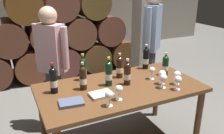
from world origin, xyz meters
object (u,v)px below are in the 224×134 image
at_px(tasting_notebook, 101,94).
at_px(wine_bottle_3, 83,69).
at_px(wine_glass_1, 178,80).
at_px(leather_ledger, 71,102).
at_px(dining_table, 120,94).
at_px(wine_bottle_1, 109,73).
at_px(wine_bottle_0, 120,67).
at_px(wine_bottle_4, 146,58).
at_px(wine_glass_2, 163,78).
at_px(sommelier_presenting, 152,37).
at_px(wine_glass_0, 109,95).
at_px(wine_glass_5, 119,89).
at_px(wine_glass_6, 162,74).
at_px(wine_bottle_5, 83,78).
at_px(wine_bottle_7, 165,65).
at_px(wine_glass_3, 152,71).
at_px(wine_bottle_6, 53,80).
at_px(wine_bottle_2, 127,74).
at_px(taster_seated_left, 52,59).
at_px(wine_glass_4, 177,75).

bearing_deg(tasting_notebook, wine_bottle_3, 91.06).
relative_size(wine_glass_1, leather_ledger, 0.68).
height_order(dining_table, wine_bottle_1, wine_bottle_1).
xyz_separation_m(wine_bottle_0, wine_bottle_4, (0.43, 0.12, 0.01)).
relative_size(wine_glass_2, sommelier_presenting, 0.09).
distance_m(wine_bottle_0, wine_bottle_1, 0.25).
xyz_separation_m(wine_glass_0, wine_glass_5, (0.13, 0.07, -0.00)).
xyz_separation_m(wine_bottle_3, wine_glass_6, (0.72, -0.46, -0.02)).
xyz_separation_m(wine_bottle_5, leather_ledger, (-0.20, -0.24, -0.11)).
relative_size(wine_glass_6, tasting_notebook, 0.71).
bearing_deg(wine_glass_5, tasting_notebook, 129.18).
bearing_deg(wine_bottle_1, wine_glass_5, -98.60).
distance_m(wine_bottle_0, wine_glass_6, 0.48).
height_order(wine_bottle_5, wine_glass_1, wine_bottle_5).
bearing_deg(sommelier_presenting, wine_glass_1, -110.83).
relative_size(wine_bottle_7, wine_glass_3, 1.89).
bearing_deg(dining_table, wine_bottle_6, 167.26).
height_order(wine_bottle_6, sommelier_presenting, sommelier_presenting).
relative_size(wine_glass_5, tasting_notebook, 0.67).
relative_size(wine_bottle_2, sommelier_presenting, 0.17).
height_order(wine_glass_0, wine_glass_6, wine_glass_6).
relative_size(wine_bottle_1, wine_glass_3, 2.20).
bearing_deg(wine_glass_1, sommelier_presenting, 69.17).
bearing_deg(wine_glass_5, wine_bottle_7, 22.69).
relative_size(wine_bottle_4, taster_seated_left, 0.20).
bearing_deg(sommelier_presenting, wine_bottle_3, -160.33).
bearing_deg(wine_bottle_6, tasting_notebook, -33.81).
bearing_deg(dining_table, wine_bottle_3, 131.84).
relative_size(wine_bottle_1, wine_glass_0, 2.10).
distance_m(sommelier_presenting, taster_seated_left, 1.45).
bearing_deg(wine_glass_6, wine_bottle_4, 77.80).
height_order(wine_glass_3, wine_glass_5, wine_glass_5).
bearing_deg(wine_bottle_1, wine_glass_6, -21.98).
relative_size(wine_bottle_0, wine_glass_5, 1.95).
height_order(wine_bottle_2, wine_glass_3, wine_bottle_2).
height_order(wine_bottle_5, wine_glass_3, wine_bottle_5).
bearing_deg(wine_glass_5, wine_glass_1, -5.50).
height_order(wine_bottle_1, leather_ledger, wine_bottle_1).
height_order(wine_bottle_1, wine_bottle_6, wine_bottle_1).
bearing_deg(wine_glass_2, wine_bottle_6, 160.34).
bearing_deg(wine_bottle_7, wine_bottle_0, 162.88).
distance_m(wine_bottle_6, sommelier_presenting, 1.67).
distance_m(wine_glass_1, wine_glass_6, 0.19).
bearing_deg(wine_bottle_4, leather_ledger, -156.20).
xyz_separation_m(wine_bottle_2, wine_glass_0, (-0.37, -0.34, -0.02)).
height_order(wine_glass_3, leather_ledger, wine_glass_3).
bearing_deg(wine_bottle_4, wine_bottle_3, -178.91).
bearing_deg(wine_bottle_5, wine_glass_4, -18.04).
distance_m(wine_bottle_5, wine_glass_2, 0.82).
distance_m(wine_glass_0, wine_glass_2, 0.67).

